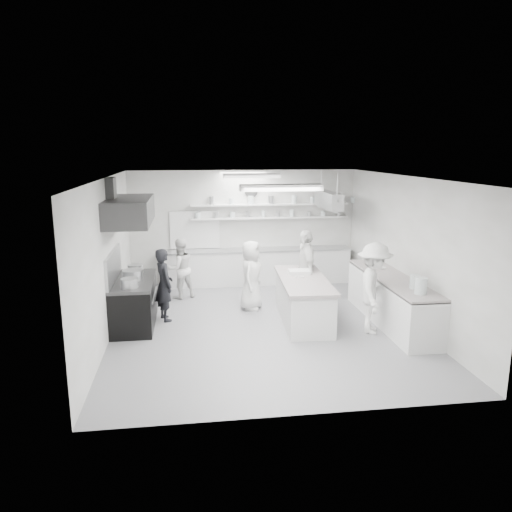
{
  "coord_description": "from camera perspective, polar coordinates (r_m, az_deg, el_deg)",
  "views": [
    {
      "loc": [
        -1.45,
        -9.37,
        3.52
      ],
      "look_at": [
        -0.06,
        0.6,
        1.33
      ],
      "focal_mm": 34.28,
      "sensor_mm": 36.0,
      "label": 1
    }
  ],
  "objects": [
    {
      "name": "bowl_island_b",
      "position": [
        10.29,
        5.09,
        -2.53
      ],
      "size": [
        0.25,
        0.25,
        0.06
      ],
      "primitive_type": "imported",
      "rotation": [
        0.0,
        0.0,
        -0.23
      ],
      "color": "silver",
      "rests_on": "prep_island"
    },
    {
      "name": "cook_stove",
      "position": [
        10.37,
        -10.67,
        -3.31
      ],
      "size": [
        0.54,
        0.65,
        1.53
      ],
      "primitive_type": "imported",
      "rotation": [
        0.0,
        0.0,
        1.93
      ],
      "color": "black",
      "rests_on": "floor"
    },
    {
      "name": "shelf_upper",
      "position": [
        12.99,
        1.67,
        6.03
      ],
      "size": [
        4.2,
        0.26,
        0.04
      ],
      "primitive_type": "cube",
      "color": "silver",
      "rests_on": "wall_back"
    },
    {
      "name": "bowl_island_a",
      "position": [
        10.53,
        4.15,
        -2.2
      ],
      "size": [
        0.27,
        0.27,
        0.06
      ],
      "primitive_type": "imported",
      "rotation": [
        0.0,
        0.0,
        -0.19
      ],
      "color": "#AFB1B4",
      "rests_on": "prep_island"
    },
    {
      "name": "right_counter",
      "position": [
        10.49,
        15.53,
        -5.06
      ],
      "size": [
        0.74,
        3.3,
        0.94
      ],
      "primitive_type": "cube",
      "color": "silver",
      "rests_on": "floor"
    },
    {
      "name": "pot_rack",
      "position": [
        12.32,
        8.44,
        6.49
      ],
      "size": [
        0.3,
        1.6,
        0.4
      ],
      "primitive_type": "cube",
      "color": "#AFB1B4",
      "rests_on": "ceiling"
    },
    {
      "name": "wall_left",
      "position": [
        9.71,
        -16.92,
        -0.25
      ],
      "size": [
        0.04,
        7.0,
        3.0
      ],
      "primitive_type": "cube",
      "color": "silver",
      "rests_on": "floor"
    },
    {
      "name": "wall_front",
      "position": [
        6.37,
        5.69,
        -6.25
      ],
      "size": [
        6.0,
        0.04,
        3.0
      ],
      "primitive_type": "cube",
      "color": "silver",
      "rests_on": "floor"
    },
    {
      "name": "prep_island",
      "position": [
        10.3,
        5.52,
        -5.21
      ],
      "size": [
        1.0,
        2.38,
        0.86
      ],
      "primitive_type": "cube",
      "rotation": [
        0.0,
        0.0,
        -0.06
      ],
      "color": "silver",
      "rests_on": "floor"
    },
    {
      "name": "light_fixture_rear",
      "position": [
        11.27,
        -0.52,
        9.35
      ],
      "size": [
        1.3,
        0.25,
        0.1
      ],
      "primitive_type": "cube",
      "color": "silver",
      "rests_on": "ceiling"
    },
    {
      "name": "cook_island_left",
      "position": [
        10.92,
        -0.57,
        -2.24
      ],
      "size": [
        0.74,
        0.89,
        1.56
      ],
      "primitive_type": "imported",
      "rotation": [
        0.0,
        0.0,
        1.19
      ],
      "color": "silver",
      "rests_on": "floor"
    },
    {
      "name": "shelf_lower",
      "position": [
        13.04,
        1.66,
        4.5
      ],
      "size": [
        4.2,
        0.26,
        0.04
      ],
      "primitive_type": "cube",
      "color": "silver",
      "rests_on": "wall_back"
    },
    {
      "name": "floor",
      "position": [
        10.11,
        0.84,
        -8.13
      ],
      "size": [
        6.0,
        7.0,
        0.02
      ],
      "primitive_type": "cube",
      "color": "gray",
      "rests_on": "ground"
    },
    {
      "name": "cook_back",
      "position": [
        11.86,
        -8.87,
        -1.46
      ],
      "size": [
        0.87,
        0.79,
        1.46
      ],
      "primitive_type": "imported",
      "rotation": [
        0.0,
        0.0,
        -2.73
      ],
      "color": "silver",
      "rests_on": "floor"
    },
    {
      "name": "exhaust_hood",
      "position": [
        9.9,
        -14.58,
        5.12
      ],
      "size": [
        0.85,
        2.0,
        0.5
      ],
      "primitive_type": "cube",
      "color": "#373738",
      "rests_on": "wall_left"
    },
    {
      "name": "light_fixture_front",
      "position": [
        7.73,
        2.95,
        7.98
      ],
      "size": [
        1.3,
        0.25,
        0.1
      ],
      "primitive_type": "cube",
      "color": "silver",
      "rests_on": "ceiling"
    },
    {
      "name": "pass_through_window",
      "position": [
        13.01,
        -7.16,
        3.06
      ],
      "size": [
        1.3,
        0.04,
        1.0
      ],
      "primitive_type": "cube",
      "color": "black",
      "rests_on": "wall_back"
    },
    {
      "name": "wall_back",
      "position": [
        13.1,
        -1.47,
        3.43
      ],
      "size": [
        6.0,
        0.04,
        3.0
      ],
      "primitive_type": "cube",
      "color": "silver",
      "rests_on": "floor"
    },
    {
      "name": "cook_right",
      "position": [
        9.75,
        13.59,
        -3.68
      ],
      "size": [
        1.04,
        1.32,
        1.79
      ],
      "primitive_type": "imported",
      "rotation": [
        0.0,
        0.0,
        1.19
      ],
      "color": "silver",
      "rests_on": "floor"
    },
    {
      "name": "cook_island_right",
      "position": [
        11.06,
        5.8,
        -1.51
      ],
      "size": [
        0.46,
        1.06,
        1.78
      ],
      "primitive_type": "imported",
      "rotation": [
        0.0,
        0.0,
        -1.6
      ],
      "color": "silver",
      "rests_on": "floor"
    },
    {
      "name": "wall_clock",
      "position": [
        12.98,
        -0.58,
        7.57
      ],
      "size": [
        0.32,
        0.05,
        0.32
      ],
      "primitive_type": "cylinder",
      "rotation": [
        1.57,
        0.0,
        0.0
      ],
      "color": "silver",
      "rests_on": "wall_back"
    },
    {
      "name": "ceiling",
      "position": [
        9.49,
        0.9,
        9.22
      ],
      "size": [
        6.0,
        7.0,
        0.02
      ],
      "primitive_type": "cube",
      "color": "silver",
      "rests_on": "wall_back"
    },
    {
      "name": "back_counter",
      "position": [
        13.05,
        0.02,
        -1.26
      ],
      "size": [
        5.0,
        0.6,
        0.92
      ],
      "primitive_type": "cube",
      "color": "silver",
      "rests_on": "floor"
    },
    {
      "name": "bowl_right",
      "position": [
        11.04,
        14.3,
        -1.46
      ],
      "size": [
        0.29,
        0.29,
        0.06
      ],
      "primitive_type": "imported",
      "rotation": [
        0.0,
        0.0,
        0.35
      ],
      "color": "silver",
      "rests_on": "right_counter"
    },
    {
      "name": "stove_pot",
      "position": [
        10.13,
        -14.19,
        -2.27
      ],
      "size": [
        0.4,
        0.4,
        0.25
      ],
      "primitive_type": "cylinder",
      "color": "#AFB1B4",
      "rests_on": "stove"
    },
    {
      "name": "wall_right",
      "position": [
        10.56,
        17.17,
        0.72
      ],
      "size": [
        0.04,
        7.0,
        3.0
      ],
      "primitive_type": "cube",
      "color": "silver",
      "rests_on": "floor"
    },
    {
      "name": "stove",
      "position": [
        10.3,
        -14.01,
        -5.42
      ],
      "size": [
        0.8,
        1.8,
        0.9
      ],
      "primitive_type": "cube",
      "color": "black",
      "rests_on": "floor"
    }
  ]
}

